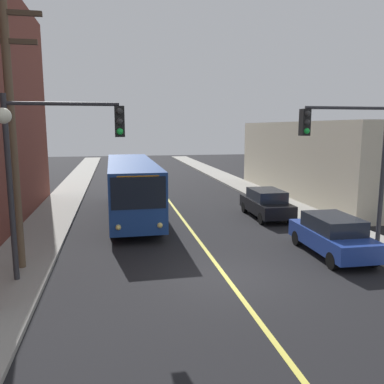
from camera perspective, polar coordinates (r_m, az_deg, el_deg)
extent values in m
plane|color=black|center=(13.87, 4.98, -12.28)|extent=(120.00, 120.00, 0.00)
cube|color=gray|center=(23.21, -19.85, -3.72)|extent=(2.50, 90.00, 0.15)
cube|color=gray|center=(25.38, 14.53, -2.37)|extent=(2.50, 90.00, 0.15)
cube|color=#D8CC4C|center=(28.08, -3.50, -1.11)|extent=(0.16, 60.00, 0.01)
cube|color=black|center=(20.97, -24.49, -1.11)|extent=(0.06, 14.54, 1.30)
cube|color=black|center=(20.67, -25.09, 7.65)|extent=(0.06, 14.54, 1.30)
cube|color=black|center=(20.87, -25.72, 16.44)|extent=(0.06, 14.54, 1.30)
cube|color=beige|center=(32.39, 23.03, 4.46)|extent=(12.00, 18.04, 5.51)
cube|color=black|center=(29.59, 13.27, 2.31)|extent=(0.06, 12.63, 1.30)
cube|color=navy|center=(22.80, -8.79, 0.98)|extent=(2.66, 12.02, 2.75)
cube|color=black|center=(16.82, -7.79, -0.15)|extent=(2.35, 0.10, 1.40)
cube|color=black|center=(28.66, -9.44, 3.93)|extent=(2.30, 0.10, 1.10)
cube|color=black|center=(22.71, -11.99, 2.19)|extent=(0.15, 10.20, 1.10)
cube|color=black|center=(22.83, -5.68, 2.39)|extent=(0.15, 10.20, 1.10)
cube|color=orange|center=(16.74, -7.84, 1.88)|extent=(1.79, 0.08, 0.30)
sphere|color=#F9D872|center=(17.05, -10.68, -5.09)|extent=(0.24, 0.24, 0.24)
sphere|color=#F9D872|center=(17.16, -4.69, -4.86)|extent=(0.24, 0.24, 0.24)
cylinder|color=black|center=(18.91, -11.45, -4.92)|extent=(0.31, 1.00, 1.00)
cylinder|color=black|center=(19.04, -4.64, -4.67)|extent=(0.31, 1.00, 1.00)
cylinder|color=black|center=(26.44, -11.55, -0.85)|extent=(0.31, 1.00, 1.00)
cylinder|color=black|center=(26.54, -6.68, -0.69)|extent=(0.31, 1.00, 1.00)
cube|color=navy|center=(16.85, 19.72, -6.47)|extent=(1.90, 4.44, 0.70)
cube|color=black|center=(16.69, 19.84, -4.32)|extent=(1.68, 2.50, 0.60)
cylinder|color=black|center=(15.32, 19.78, -9.41)|extent=(0.24, 0.65, 0.64)
cylinder|color=black|center=(16.15, 24.79, -8.77)|extent=(0.24, 0.65, 0.64)
cylinder|color=black|center=(17.86, 15.04, -6.51)|extent=(0.24, 0.65, 0.64)
cylinder|color=black|center=(18.58, 19.56, -6.12)|extent=(0.24, 0.65, 0.64)
cube|color=black|center=(22.78, 10.74, -2.03)|extent=(1.88, 4.43, 0.70)
cube|color=black|center=(22.66, 10.79, -0.42)|extent=(1.67, 2.49, 0.60)
cylinder|color=black|center=(21.20, 10.12, -3.83)|extent=(0.23, 0.64, 0.64)
cylinder|color=black|center=(21.80, 14.08, -3.60)|extent=(0.23, 0.64, 0.64)
cylinder|color=black|center=(23.97, 7.66, -2.23)|extent=(0.23, 0.64, 0.64)
cylinder|color=black|center=(24.50, 11.23, -2.08)|extent=(0.23, 0.64, 0.64)
cylinder|color=brown|center=(14.80, -24.68, 7.25)|extent=(0.28, 0.28, 9.26)
cube|color=#4C3D2D|center=(15.25, -25.79, 22.53)|extent=(2.40, 0.16, 0.16)
cube|color=#4C3D2D|center=(15.06, -25.54, 19.21)|extent=(2.00, 0.16, 0.16)
cylinder|color=#2D2D33|center=(13.76, -24.95, 0.31)|extent=(0.18, 0.18, 6.00)
cylinder|color=#2D2D33|center=(13.32, -18.28, 12.10)|extent=(3.50, 0.12, 0.12)
cube|color=black|center=(13.21, -10.49, 10.05)|extent=(0.32, 0.36, 1.00)
sphere|color=#2D2D2D|center=(13.03, -10.53, 11.47)|extent=(0.22, 0.22, 0.22)
sphere|color=#2D2D2D|center=(13.02, -10.48, 10.06)|extent=(0.22, 0.22, 0.22)
sphere|color=green|center=(13.02, -10.44, 8.65)|extent=(0.22, 0.22, 0.22)
cylinder|color=#2D2D33|center=(17.59, 25.98, 2.03)|extent=(0.18, 0.18, 6.00)
cylinder|color=#2D2D33|center=(16.49, 21.71, 11.30)|extent=(3.50, 0.12, 0.12)
cube|color=black|center=(15.61, 16.09, 9.71)|extent=(0.32, 0.36, 1.00)
sphere|color=#2D2D2D|center=(15.45, 16.47, 10.89)|extent=(0.22, 0.22, 0.22)
sphere|color=#2D2D2D|center=(15.44, 16.42, 9.71)|extent=(0.22, 0.22, 0.22)
sphere|color=green|center=(15.44, 16.36, 8.52)|extent=(0.22, 0.22, 0.22)
sphere|color=#EAE5C6|center=(11.04, -25.79, 9.97)|extent=(0.40, 0.40, 0.40)
cylinder|color=red|center=(19.20, 22.48, -5.24)|extent=(0.26, 0.26, 0.70)
sphere|color=gold|center=(19.12, 22.55, -4.17)|extent=(0.24, 0.24, 0.24)
cylinder|color=red|center=(19.09, 22.10, -4.99)|extent=(0.12, 0.10, 0.10)
cylinder|color=red|center=(19.27, 22.90, -4.91)|extent=(0.12, 0.10, 0.10)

